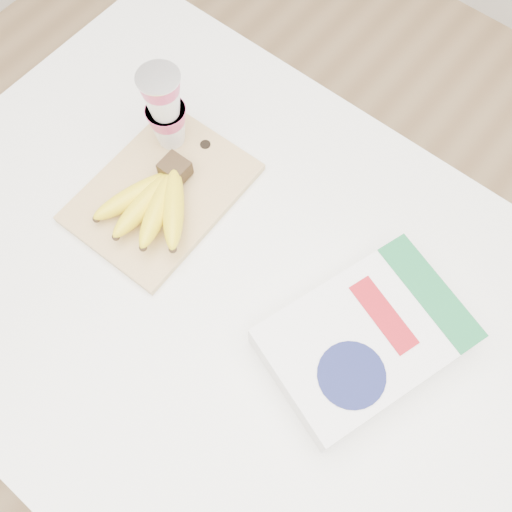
{
  "coord_description": "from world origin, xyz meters",
  "views": [
    {
      "loc": [
        0.2,
        -0.24,
        1.92
      ],
      "look_at": [
        -0.04,
        0.06,
        1.05
      ],
      "focal_mm": 40.0,
      "sensor_mm": 36.0,
      "label": 1
    }
  ],
  "objects_px": {
    "cutting_board": "(162,193)",
    "yogurt_stack": "(165,108)",
    "cereal_box": "(365,339)",
    "bananas": "(155,201)",
    "table": "(254,371)"
  },
  "relations": [
    {
      "from": "cutting_board",
      "to": "yogurt_stack",
      "type": "bearing_deg",
      "value": 120.79
    },
    {
      "from": "cutting_board",
      "to": "cereal_box",
      "type": "distance_m",
      "value": 0.44
    },
    {
      "from": "bananas",
      "to": "yogurt_stack",
      "type": "distance_m",
      "value": 0.16
    },
    {
      "from": "table",
      "to": "cereal_box",
      "type": "xyz_separation_m",
      "value": [
        0.18,
        0.06,
        0.54
      ]
    },
    {
      "from": "yogurt_stack",
      "to": "cereal_box",
      "type": "distance_m",
      "value": 0.52
    },
    {
      "from": "bananas",
      "to": "cereal_box",
      "type": "relative_size",
      "value": 0.55
    },
    {
      "from": "cutting_board",
      "to": "cereal_box",
      "type": "xyz_separation_m",
      "value": [
        0.44,
        -0.0,
        0.03
      ]
    },
    {
      "from": "bananas",
      "to": "cereal_box",
      "type": "distance_m",
      "value": 0.43
    },
    {
      "from": "cutting_board",
      "to": "bananas",
      "type": "xyz_separation_m",
      "value": [
        0.02,
        -0.03,
        0.04
      ]
    },
    {
      "from": "cereal_box",
      "to": "cutting_board",
      "type": "bearing_deg",
      "value": -161.85
    },
    {
      "from": "cutting_board",
      "to": "bananas",
      "type": "distance_m",
      "value": 0.05
    },
    {
      "from": "yogurt_stack",
      "to": "table",
      "type": "bearing_deg",
      "value": -25.43
    },
    {
      "from": "table",
      "to": "cereal_box",
      "type": "distance_m",
      "value": 0.57
    },
    {
      "from": "table",
      "to": "yogurt_stack",
      "type": "height_order",
      "value": "yogurt_stack"
    },
    {
      "from": "cutting_board",
      "to": "cereal_box",
      "type": "height_order",
      "value": "cereal_box"
    }
  ]
}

